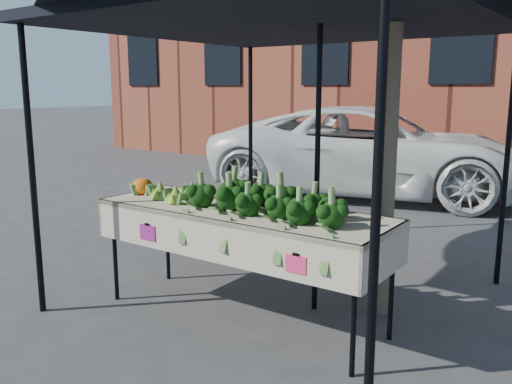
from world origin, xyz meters
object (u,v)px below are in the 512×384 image
table (241,264)px  canopy (286,142)px  vehicle (377,32)px  street_tree (392,53)px

table → canopy: 1.09m
table → vehicle: vehicle is taller
table → street_tree: bearing=41.8°
vehicle → street_tree: (2.17, -4.62, -0.65)m
canopy → street_tree: bearing=12.7°
canopy → vehicle: size_ratio=0.58×
table → canopy: canopy is taller
canopy → street_tree: street_tree is taller
street_tree → table: bearing=-138.2°
canopy → vehicle: (-1.35, 4.81, 1.36)m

